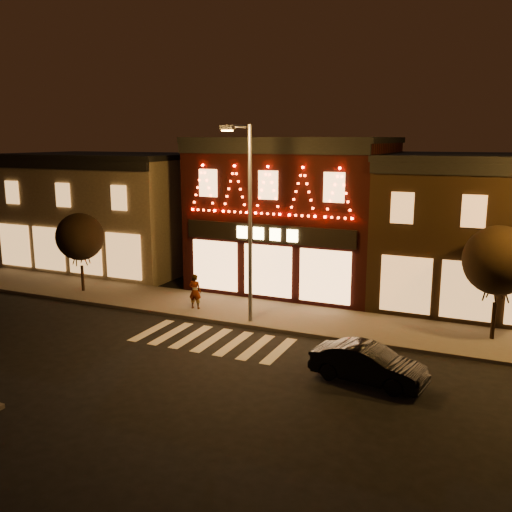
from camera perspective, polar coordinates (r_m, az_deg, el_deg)
The scene contains 10 objects.
ground at distance 20.78m, azimuth -9.77°, elevation -11.80°, with size 120.00×120.00×0.00m, color black.
sidewalk_far at distance 26.60m, azimuth 3.53°, elevation -6.17°, with size 44.00×4.00×0.15m, color #47423D.
building_left at distance 38.35m, azimuth -14.60°, elevation 4.50°, with size 12.20×8.28×7.30m.
building_pulp at distance 31.88m, azimuth 4.03°, elevation 4.36°, with size 10.20×8.34×8.30m.
building_right_a at distance 30.09m, azimuth 21.29°, elevation 2.37°, with size 9.20×8.28×7.50m.
streetlamp_mid at distance 24.54m, azimuth -0.91°, elevation 4.71°, with size 0.57×1.99×8.68m.
tree_left at distance 31.62m, azimuth -17.26°, elevation 1.86°, with size 2.53×2.53×4.22m.
tree_right at distance 24.71m, azimuth 23.18°, elevation -0.41°, with size 2.82×2.82×4.71m.
dark_sedan at distance 20.17m, azimuth 11.20°, elevation -10.59°, with size 1.38×3.96×1.30m, color black.
pedestrian at distance 27.57m, azimuth -6.14°, elevation -3.55°, with size 0.62×0.41×1.71m, color gray.
Camera 1 is at (10.79, -15.74, 8.24)m, focal length 39.83 mm.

